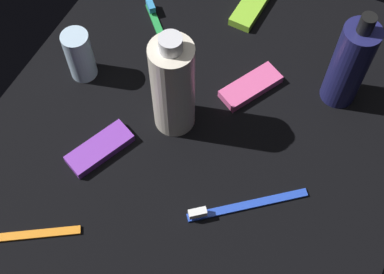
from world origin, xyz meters
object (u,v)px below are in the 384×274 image
at_px(toothbrush_blue, 240,206).
at_px(snack_bar_lime, 251,7).
at_px(bodywash_bottle, 173,87).
at_px(deodorant_stick, 80,55).
at_px(toothbrush_orange, 8,236).
at_px(toothbrush_green, 162,35).
at_px(snack_bar_purple, 100,149).
at_px(lotion_bottle, 350,64).
at_px(snack_bar_pink, 251,87).

bearing_deg(toothbrush_blue, snack_bar_lime, 20.76).
bearing_deg(bodywash_bottle, toothbrush_blue, -120.68).
relative_size(deodorant_stick, toothbrush_orange, 0.59).
bearing_deg(toothbrush_green, toothbrush_blue, -132.54).
xyz_separation_m(bodywash_bottle, toothbrush_orange, (-0.28, 0.12, -0.09)).
height_order(toothbrush_blue, snack_bar_purple, toothbrush_blue).
bearing_deg(deodorant_stick, toothbrush_orange, -169.17).
bearing_deg(lotion_bottle, bodywash_bottle, 126.47).
bearing_deg(toothbrush_orange, toothbrush_blue, -55.94).
distance_m(toothbrush_green, snack_bar_lime, 0.17).
distance_m(lotion_bottle, toothbrush_blue, 0.27).
bearing_deg(snack_bar_lime, toothbrush_green, 140.85).
bearing_deg(snack_bar_pink, deodorant_stick, 137.70).
distance_m(bodywash_bottle, snack_bar_purple, 0.15).
height_order(bodywash_bottle, snack_bar_pink, bodywash_bottle).
relative_size(lotion_bottle, snack_bar_purple, 1.78).
height_order(toothbrush_green, snack_bar_purple, toothbrush_green).
xyz_separation_m(deodorant_stick, snack_bar_pink, (0.09, -0.26, -0.04)).
relative_size(toothbrush_green, toothbrush_orange, 0.86).
height_order(lotion_bottle, toothbrush_green, lotion_bottle).
xyz_separation_m(deodorant_stick, toothbrush_green, (0.12, -0.08, -0.04)).
xyz_separation_m(lotion_bottle, snack_bar_purple, (-0.26, 0.29, -0.07)).
relative_size(snack_bar_purple, snack_bar_pink, 1.00).
xyz_separation_m(toothbrush_blue, snack_bar_purple, (-0.01, 0.23, 0.00)).
bearing_deg(deodorant_stick, snack_bar_pink, -70.79).
bearing_deg(snack_bar_lime, toothbrush_blue, -156.80).
bearing_deg(snack_bar_purple, bodywash_bottle, -13.67).
relative_size(bodywash_bottle, deodorant_stick, 2.13).
bearing_deg(snack_bar_purple, lotion_bottle, -24.73).
height_order(lotion_bottle, snack_bar_lime, lotion_bottle).
relative_size(bodywash_bottle, snack_bar_pink, 1.91).
bearing_deg(toothbrush_orange, toothbrush_green, -3.50).
bearing_deg(toothbrush_orange, lotion_bottle, -37.72).
bearing_deg(bodywash_bottle, deodorant_stick, 85.18).
xyz_separation_m(lotion_bottle, bodywash_bottle, (-0.16, 0.22, 0.01)).
relative_size(deodorant_stick, snack_bar_pink, 0.89).
xyz_separation_m(lotion_bottle, toothbrush_orange, (-0.44, 0.34, -0.07)).
xyz_separation_m(toothbrush_orange, snack_bar_lime, (0.54, -0.14, 0.00)).
relative_size(bodywash_bottle, toothbrush_green, 1.46).
bearing_deg(snack_bar_pink, toothbrush_green, 108.58).
height_order(bodywash_bottle, toothbrush_blue, bodywash_bottle).
xyz_separation_m(snack_bar_pink, snack_bar_lime, (0.16, 0.07, 0.00)).
bearing_deg(deodorant_stick, snack_bar_lime, -37.81).
distance_m(lotion_bottle, deodorant_stick, 0.42).
distance_m(bodywash_bottle, toothbrush_green, 0.19).
distance_m(deodorant_stick, toothbrush_orange, 0.30).
relative_size(deodorant_stick, toothbrush_green, 0.68).
height_order(snack_bar_purple, snack_bar_lime, same).
xyz_separation_m(lotion_bottle, toothbrush_blue, (-0.25, 0.06, -0.07)).
bearing_deg(snack_bar_purple, toothbrush_blue, -63.92).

